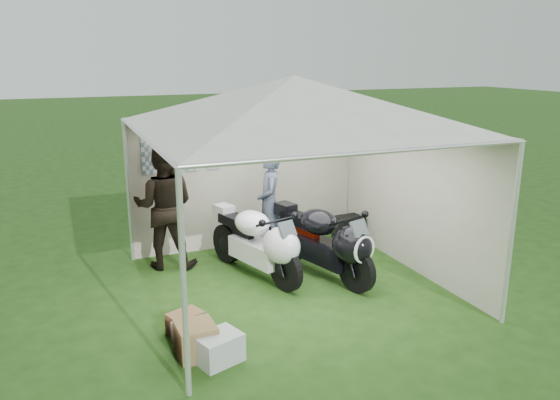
# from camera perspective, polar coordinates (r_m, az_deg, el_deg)

# --- Properties ---
(ground) EXTENTS (80.00, 80.00, 0.00)m
(ground) POSITION_cam_1_polar(r_m,az_deg,el_deg) (8.03, 1.37, -9.03)
(ground) COLOR #1F3F12
(ground) RESTS_ON ground
(canopy_tent) EXTENTS (5.66, 5.66, 3.00)m
(canopy_tent) POSITION_cam_1_polar(r_m,az_deg,el_deg) (7.40, 1.39, 9.61)
(canopy_tent) COLOR silver
(canopy_tent) RESTS_ON ground
(motorcycle_white) EXTENTS (0.90, 2.05, 1.04)m
(motorcycle_white) POSITION_cam_1_polar(r_m,az_deg,el_deg) (8.14, -2.20, -4.32)
(motorcycle_white) COLOR black
(motorcycle_white) RESTS_ON ground
(motorcycle_black) EXTENTS (0.89, 2.11, 1.06)m
(motorcycle_black) POSITION_cam_1_polar(r_m,az_deg,el_deg) (8.14, 4.85, -4.25)
(motorcycle_black) COLOR black
(motorcycle_black) RESTS_ON ground
(paddock_stand) EXTENTS (0.53, 0.41, 0.35)m
(paddock_stand) POSITION_cam_1_polar(r_m,az_deg,el_deg) (8.98, 0.50, -5.16)
(paddock_stand) COLOR #1E34CE
(paddock_stand) RESTS_ON ground
(person_dark_jacket) EXTENTS (1.17, 1.05, 1.98)m
(person_dark_jacket) POSITION_cam_1_polar(r_m,az_deg,el_deg) (8.64, -12.01, -0.63)
(person_dark_jacket) COLOR black
(person_dark_jacket) RESTS_ON ground
(person_blue_jacket) EXTENTS (0.59, 0.74, 1.77)m
(person_blue_jacket) POSITION_cam_1_polar(r_m,az_deg,el_deg) (9.00, -1.09, -0.37)
(person_blue_jacket) COLOR slate
(person_blue_jacket) RESTS_ON ground
(equipment_box) EXTENTS (0.51, 0.43, 0.48)m
(equipment_box) POSITION_cam_1_polar(r_m,az_deg,el_deg) (9.84, 7.19, -3.08)
(equipment_box) COLOR black
(equipment_box) RESTS_ON ground
(crate_0) EXTENTS (0.57, 0.51, 0.32)m
(crate_0) POSITION_cam_1_polar(r_m,az_deg,el_deg) (6.21, -6.46, -15.12)
(crate_0) COLOR #B1B7BB
(crate_0) RESTS_ON ground
(crate_1) EXTENTS (0.43, 0.43, 0.38)m
(crate_1) POSITION_cam_1_polar(r_m,az_deg,el_deg) (6.34, -8.76, -14.26)
(crate_1) COLOR olive
(crate_1) RESTS_ON ground
(crate_2) EXTENTS (0.41, 0.38, 0.24)m
(crate_2) POSITION_cam_1_polar(r_m,az_deg,el_deg) (6.67, -9.48, -13.35)
(crate_2) COLOR #B0B4B9
(crate_2) RESTS_ON ground
(crate_3) EXTENTS (0.47, 0.40, 0.26)m
(crate_3) POSITION_cam_1_polar(r_m,az_deg,el_deg) (6.84, -9.87, -12.52)
(crate_3) COLOR brown
(crate_3) RESTS_ON ground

